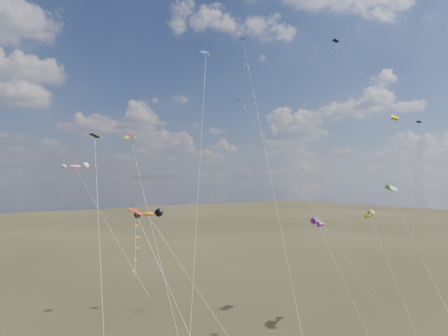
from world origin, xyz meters
TOP-DOWN VIEW (x-y plane):
  - diamond_black_high at (16.22, 9.71)m, footprint 16.43×22.29m
  - diamond_navy_tall at (3.07, 17.02)m, footprint 11.82×22.84m
  - diamond_black_mid at (-18.65, 13.00)m, footprint 4.90×16.46m
  - diamond_red_low at (-19.38, 2.25)m, footprint 3.99×10.29m
  - diamond_navy_right at (32.85, 7.57)m, footprint 1.21×19.76m
  - diamond_orange_center at (5.87, 13.50)m, footprint 9.72×17.75m
  - parafoil_yellow at (21.19, 6.10)m, footprint 10.96×16.76m
  - parafoil_blue_white at (2.58, 26.07)m, footprint 17.71×22.25m
  - parafoil_striped at (14.43, 2.87)m, footprint 7.86×13.49m
  - parafoil_tricolor at (-9.57, 25.71)m, footprint 4.33×20.59m
  - novelty_orange_black at (-12.11, 15.44)m, footprint 6.53×11.37m
  - novelty_white_purple at (3.95, 5.59)m, footprint 1.88×8.63m
  - novelty_redwhite_stripe at (-12.39, 40.70)m, footprint 9.09×13.01m
  - novelty_blue_yellow at (13.37, 5.16)m, footprint 4.05×8.60m

SIDE VIEW (x-z plane):
  - diamond_red_low at x=-19.38m, z-range 4.84..20.45m
  - novelty_white_purple at x=3.95m, z-range 6.09..19.24m
  - novelty_blue_yellow at x=13.37m, z-range 6.26..19.80m
  - novelty_orange_black at x=-12.11m, z-range 6.57..20.93m
  - diamond_black_mid at x=-18.65m, z-range 5.36..27.64m
  - parafoil_striped at x=14.43m, z-range 8.00..25.39m
  - novelty_redwhite_stripe at x=-12.39m, z-range 9.38..29.50m
  - diamond_orange_center at x=5.87m, z-range 5.78..34.38m
  - diamond_navy_right at x=32.85m, z-range 9.23..36.22m
  - parafoil_tricolor at x=-9.57m, z-range 11.12..34.83m
  - parafoil_yellow at x=21.19m, z-range 12.78..39.80m
  - diamond_black_high at x=16.22m, z-range 13.35..50.74m
  - diamond_navy_tall at x=3.07m, z-range 13.35..50.76m
  - parafoil_blue_white at x=2.58m, z-range 17.86..55.47m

